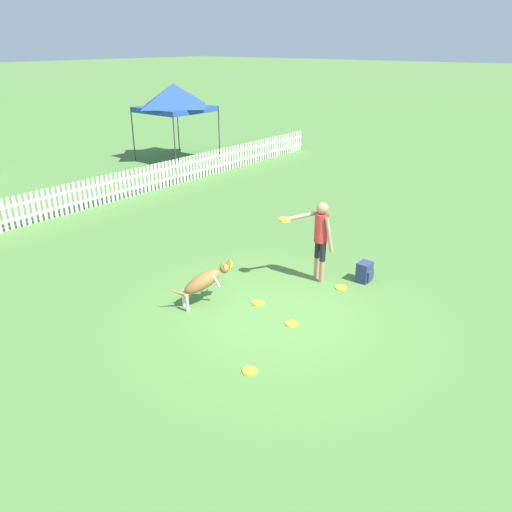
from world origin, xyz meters
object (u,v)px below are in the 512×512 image
at_px(frisbee_near_dog, 258,303).
at_px(backpack_on_grass, 365,272).
at_px(handler_person, 320,233).
at_px(frisbee_near_handler, 250,371).
at_px(frisbee_midfield, 341,288).
at_px(frisbee_far_scatter, 292,324).
at_px(leaping_dog, 204,281).
at_px(canopy_tent_main, 174,98).

distance_m(frisbee_near_dog, backpack_on_grass, 2.42).
bearing_deg(frisbee_near_dog, handler_person, -11.53).
xyz_separation_m(frisbee_near_handler, frisbee_midfield, (3.29, 0.33, 0.00)).
xyz_separation_m(frisbee_midfield, frisbee_far_scatter, (-1.77, -0.04, 0.00)).
height_order(handler_person, leaping_dog, handler_person).
bearing_deg(leaping_dog, frisbee_near_handler, -2.46).
height_order(handler_person, backpack_on_grass, handler_person).
relative_size(leaping_dog, canopy_tent_main, 0.40).
bearing_deg(canopy_tent_main, handler_person, -119.39).
bearing_deg(leaping_dog, frisbee_far_scatter, 40.54).
xyz_separation_m(frisbee_near_handler, backpack_on_grass, (3.88, 0.13, 0.20)).
relative_size(handler_person, frisbee_near_dog, 7.38).
bearing_deg(leaping_dog, frisbee_midfield, 78.99).
height_order(frisbee_midfield, canopy_tent_main, canopy_tent_main).
xyz_separation_m(leaping_dog, frisbee_far_scatter, (0.44, -1.70, -0.48)).
bearing_deg(frisbee_near_handler, frisbee_near_dog, 35.37).
bearing_deg(handler_person, frisbee_near_dog, 104.36).
bearing_deg(leaping_dog, backpack_on_grass, 82.24).
relative_size(frisbee_near_dog, backpack_on_grass, 0.55).
relative_size(handler_person, leaping_dog, 1.39).
xyz_separation_m(handler_person, canopy_tent_main, (6.09, 10.81, 1.44)).
xyz_separation_m(handler_person, leaping_dog, (-2.24, 1.08, -0.57)).
bearing_deg(frisbee_near_dog, backpack_on_grass, -27.40).
bearing_deg(backpack_on_grass, frisbee_far_scatter, 176.00).
distance_m(frisbee_near_handler, backpack_on_grass, 3.88).
distance_m(frisbee_near_handler, canopy_tent_main, 15.24).
distance_m(leaping_dog, frisbee_midfield, 2.81).
xyz_separation_m(frisbee_near_handler, frisbee_near_dog, (1.74, 1.24, 0.00)).
relative_size(frisbee_near_dog, canopy_tent_main, 0.08).
bearing_deg(canopy_tent_main, frisbee_near_dog, -126.14).
bearing_deg(backpack_on_grass, frisbee_near_dog, 152.60).
height_order(leaping_dog, frisbee_midfield, leaping_dog).
bearing_deg(frisbee_far_scatter, canopy_tent_main, 55.42).
bearing_deg(backpack_on_grass, frisbee_near_handler, -178.12).
bearing_deg(frisbee_midfield, frisbee_far_scatter, -178.80).
relative_size(frisbee_near_handler, backpack_on_grass, 0.55).
distance_m(frisbee_near_handler, frisbee_far_scatter, 1.55).
relative_size(handler_person, frisbee_far_scatter, 7.38).
xyz_separation_m(frisbee_near_handler, frisbee_far_scatter, (1.52, 0.29, 0.00)).
distance_m(handler_person, frisbee_midfield, 1.20).
distance_m(leaping_dog, frisbee_far_scatter, 1.82).
distance_m(frisbee_far_scatter, canopy_tent_main, 14.11).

